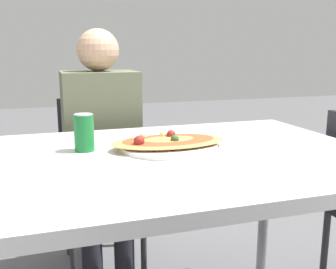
# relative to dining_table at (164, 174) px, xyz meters

# --- Properties ---
(dining_table) EXTENTS (1.40, 0.93, 0.78)m
(dining_table) POSITION_rel_dining_table_xyz_m (0.00, 0.00, 0.00)
(dining_table) COLOR silver
(dining_table) RESTS_ON ground_plane
(chair_far_seated) EXTENTS (0.40, 0.40, 0.87)m
(chair_far_seated) POSITION_rel_dining_table_xyz_m (-0.10, 0.79, -0.21)
(chair_far_seated) COLOR black
(chair_far_seated) RESTS_ON ground_plane
(person_seated) EXTENTS (0.35, 0.29, 1.21)m
(person_seated) POSITION_rel_dining_table_xyz_m (-0.10, 0.68, 0.00)
(person_seated) COLOR #2D2D38
(person_seated) RESTS_ON ground_plane
(pizza_main) EXTENTS (0.40, 0.34, 0.06)m
(pizza_main) POSITION_rel_dining_table_xyz_m (0.04, 0.07, 0.09)
(pizza_main) COLOR white
(pizza_main) RESTS_ON dining_table
(soda_can) EXTENTS (0.07, 0.07, 0.12)m
(soda_can) POSITION_rel_dining_table_xyz_m (-0.24, 0.13, 0.13)
(soda_can) COLOR #197233
(soda_can) RESTS_ON dining_table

